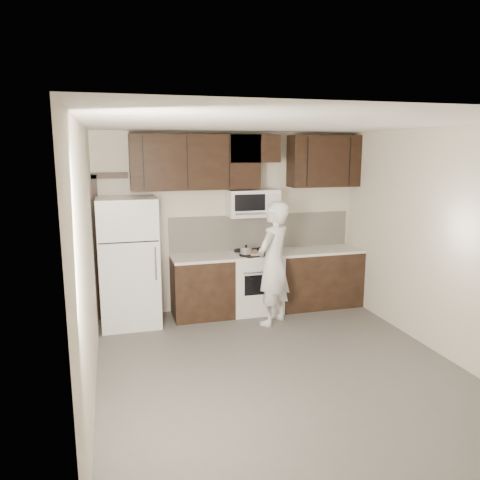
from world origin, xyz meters
name	(u,v)px	position (x,y,z in m)	size (l,w,h in m)	color
floor	(280,369)	(0.00, 0.00, 0.00)	(4.50, 4.50, 0.00)	#585552
back_wall	(230,222)	(0.00, 2.25, 1.35)	(4.00, 4.00, 0.00)	beige
ceiling	(285,123)	(0.00, 0.00, 2.70)	(4.50, 4.50, 0.00)	white
counter_run	(273,280)	(0.60, 1.94, 0.46)	(2.95, 0.64, 0.91)	black
stove	(255,282)	(0.30, 1.94, 0.46)	(0.76, 0.66, 0.94)	white
backsplash	(261,231)	(0.50, 2.24, 1.18)	(2.90, 0.02, 0.54)	beige
upper_cabinets	(247,160)	(0.21, 2.08, 2.28)	(3.48, 0.35, 0.78)	black
microwave	(253,203)	(0.30, 2.06, 1.65)	(0.76, 0.42, 0.40)	white
refrigerator	(129,262)	(-1.55, 1.89, 0.90)	(0.80, 0.76, 1.80)	white
door_trim	(100,235)	(-1.92, 2.21, 1.25)	(0.50, 0.08, 2.12)	black
saucepan	(246,251)	(0.12, 1.79, 0.98)	(0.30, 0.17, 0.17)	silver
baking_tray	(255,255)	(0.25, 1.78, 0.92)	(0.36, 0.27, 0.02)	black
pizza	(255,253)	(0.25, 1.78, 0.94)	(0.24, 0.24, 0.02)	beige
person	(273,264)	(0.39, 1.38, 0.87)	(0.64, 0.42, 1.74)	white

